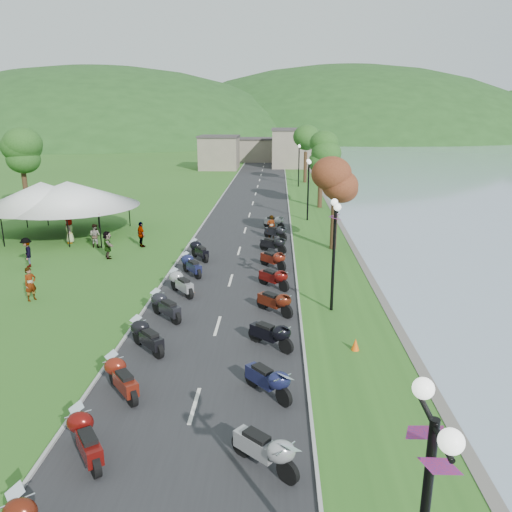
{
  "coord_description": "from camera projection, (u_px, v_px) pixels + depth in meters",
  "views": [
    {
      "loc": [
        2.49,
        -3.4,
        8.68
      ],
      "look_at": [
        1.36,
        22.35,
        1.3
      ],
      "focal_mm": 35.0,
      "sensor_mm": 36.0,
      "label": 1
    }
  ],
  "objects": [
    {
      "name": "hills_backdrop",
      "position": [
        272.0,
        136.0,
        197.84
      ],
      "size": [
        360.0,
        120.0,
        76.0
      ],
      "primitive_type": null,
      "color": "#285621",
      "rests_on": "ground"
    },
    {
      "name": "vendor_tent_side",
      "position": [
        44.0,
        210.0,
        35.96
      ],
      "size": [
        5.75,
        5.75,
        4.0
      ],
      "primitive_type": null,
      "color": "white",
      "rests_on": "ground"
    },
    {
      "name": "far_building",
      "position": [
        253.0,
        150.0,
        86.79
      ],
      "size": [
        18.0,
        16.0,
        5.0
      ],
      "primitive_type": "cube",
      "color": "gray",
      "rests_on": "ground"
    },
    {
      "name": "tree_lakeside",
      "position": [
        335.0,
        198.0,
        32.21
      ],
      "size": [
        2.47,
        2.47,
        6.87
      ],
      "primitive_type": null,
      "color": "#2E6320",
      "rests_on": "ground"
    },
    {
      "name": "moto_row_left",
      "position": [
        109.0,
        407.0,
        14.33
      ],
      "size": [
        2.6,
        36.17,
        1.1
      ],
      "primitive_type": null,
      "color": "#331411",
      "rests_on": "ground"
    },
    {
      "name": "vendor_tent_main",
      "position": [
        70.0,
        209.0,
        36.28
      ],
      "size": [
        6.68,
        6.68,
        4.0
      ],
      "primitive_type": null,
      "color": "white",
      "rests_on": "ground"
    },
    {
      "name": "pedestrian_b",
      "position": [
        96.0,
        247.0,
        33.64
      ],
      "size": [
        0.85,
        0.6,
        1.6
      ],
      "primitive_type": "imported",
      "rotation": [
        0.0,
        0.0,
        2.91
      ],
      "color": "slate",
      "rests_on": "ground"
    },
    {
      "name": "moto_row_right",
      "position": [
        273.0,
        289.0,
        23.97
      ],
      "size": [
        2.6,
        33.06,
        1.1
      ],
      "primitive_type": null,
      "color": "#331411",
      "rests_on": "ground"
    },
    {
      "name": "pedestrian_a",
      "position": [
        33.0,
        300.0,
        24.07
      ],
      "size": [
        0.69,
        0.74,
        1.65
      ],
      "primitive_type": "imported",
      "rotation": [
        0.0,
        0.0,
        1.04
      ],
      "color": "slate",
      "rests_on": "ground"
    },
    {
      "name": "road",
      "position": [
        249.0,
        215.0,
        44.17
      ],
      "size": [
        7.0,
        120.0,
        0.02
      ],
      "primitive_type": "cube",
      "color": "#28282A",
      "rests_on": "ground"
    },
    {
      "name": "pedestrian_c",
      "position": [
        29.0,
        267.0,
        29.29
      ],
      "size": [
        0.95,
        1.22,
        1.76
      ],
      "primitive_type": "imported",
      "rotation": [
        0.0,
        0.0,
        5.2
      ],
      "color": "slate",
      "rests_on": "ground"
    }
  ]
}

